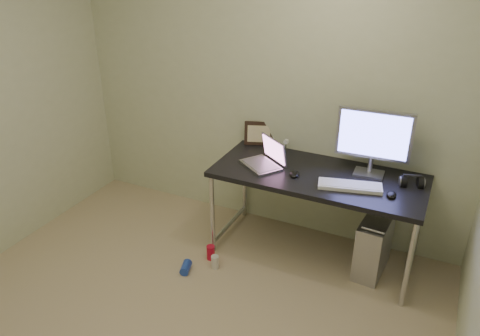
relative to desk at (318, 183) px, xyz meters
name	(u,v)px	position (x,y,z in m)	size (l,w,h in m)	color
wall_back	(265,89)	(-0.61, 0.35, 0.58)	(3.50, 0.02, 2.50)	beige
desk	(318,183)	(0.00, 0.00, 0.00)	(1.62, 0.71, 0.75)	black
tower_computer	(374,245)	(0.49, 0.00, -0.44)	(0.23, 0.46, 0.49)	silver
cable_a	(377,207)	(0.44, 0.30, -0.27)	(0.01, 0.01, 0.70)	black
cable_b	(388,213)	(0.53, 0.28, -0.29)	(0.01, 0.01, 0.72)	black
can_red	(211,252)	(-0.73, -0.43, -0.61)	(0.07, 0.07, 0.12)	red
can_white	(215,262)	(-0.64, -0.51, -0.62)	(0.06, 0.06, 0.11)	silver
can_blue	(186,267)	(-0.83, -0.65, -0.64)	(0.07, 0.07, 0.13)	blue
laptop	(266,159)	(-0.43, -0.03, 0.13)	(0.41, 0.39, 0.22)	#A1A1A8
monitor	(374,137)	(0.35, 0.17, 0.38)	(0.55, 0.17, 0.52)	#A1A1A8
keyboard	(350,186)	(0.27, -0.12, 0.09)	(0.45, 0.15, 0.03)	white
mouse_right	(392,194)	(0.56, -0.11, 0.10)	(0.07, 0.11, 0.04)	black
mouse_left	(294,173)	(-0.16, -0.10, 0.10)	(0.07, 0.12, 0.04)	black
headphones	(412,182)	(0.67, 0.11, 0.11)	(0.19, 0.11, 0.11)	black
picture_frame	(259,133)	(-0.64, 0.33, 0.18)	(0.26, 0.03, 0.21)	black
webcam	(286,143)	(-0.37, 0.26, 0.17)	(0.04, 0.03, 0.12)	silver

